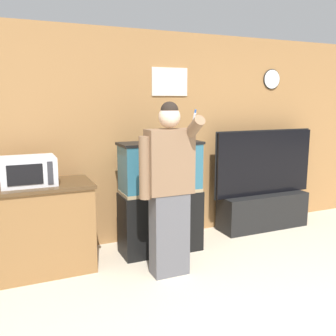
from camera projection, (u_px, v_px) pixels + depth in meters
wall_back_paneled at (174, 137)px, 4.84m from camera, size 10.00×0.08×2.60m
counter_island at (30, 229)px, 3.83m from camera, size 1.29×0.64×0.93m
microwave at (28, 171)px, 3.74m from camera, size 0.52×0.41×0.28m
aquarium_on_stand at (161, 198)px, 4.34m from camera, size 0.95×0.39×1.30m
tv_on_stand at (263, 200)px, 5.21m from camera, size 1.54×0.40×1.37m
person_standing at (169, 187)px, 3.71m from camera, size 0.55×0.42×1.76m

